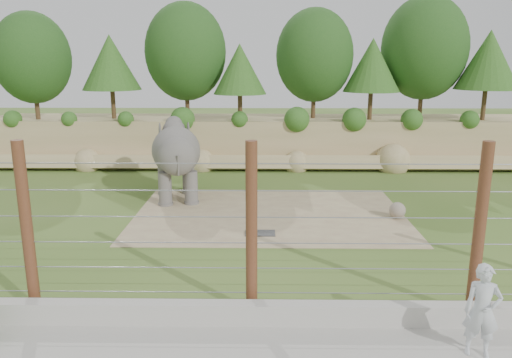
{
  "coord_description": "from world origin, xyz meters",
  "views": [
    {
      "loc": [
        0.26,
        -14.93,
        5.67
      ],
      "look_at": [
        0.0,
        2.0,
        1.6
      ],
      "focal_mm": 35.0,
      "sensor_mm": 36.0,
      "label": 1
    }
  ],
  "objects_px": {
    "elephant": "(177,162)",
    "barrier_fence": "(252,230)",
    "zookeeper": "(482,311)",
    "stone_ball": "(397,210)"
  },
  "relations": [
    {
      "from": "barrier_fence",
      "to": "zookeeper",
      "type": "distance_m",
      "value": 4.89
    },
    {
      "from": "stone_ball",
      "to": "zookeeper",
      "type": "distance_m",
      "value": 8.69
    },
    {
      "from": "barrier_fence",
      "to": "zookeeper",
      "type": "height_order",
      "value": "barrier_fence"
    },
    {
      "from": "stone_ball",
      "to": "barrier_fence",
      "type": "distance_m",
      "value": 8.87
    },
    {
      "from": "elephant",
      "to": "barrier_fence",
      "type": "bearing_deg",
      "value": -82.89
    },
    {
      "from": "barrier_fence",
      "to": "zookeeper",
      "type": "bearing_deg",
      "value": -19.7
    },
    {
      "from": "elephant",
      "to": "stone_ball",
      "type": "distance_m",
      "value": 8.91
    },
    {
      "from": "elephant",
      "to": "zookeeper",
      "type": "xyz_separation_m",
      "value": [
        7.8,
        -11.15,
        -0.64
      ]
    },
    {
      "from": "stone_ball",
      "to": "barrier_fence",
      "type": "height_order",
      "value": "barrier_fence"
    },
    {
      "from": "barrier_fence",
      "to": "zookeeper",
      "type": "xyz_separation_m",
      "value": [
        4.5,
        -1.61,
        -1.05
      ]
    }
  ]
}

